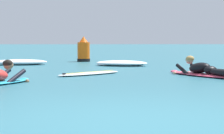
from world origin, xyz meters
The scene contains 6 objects.
ground_plane centered at (0.00, 10.00, 0.00)m, with size 120.00×120.00×0.00m, color #2D6B7A.
surfer_far centered at (2.24, 5.89, 0.13)m, with size 1.53×2.58×0.53m.
drifting_surfboard centered at (-0.59, 6.45, 0.03)m, with size 1.85×1.81×0.16m.
whitewater_front centered at (0.47, 10.25, 0.09)m, with size 2.00×1.48×0.19m.
whitewater_mid_left centered at (-3.13, 10.92, 0.09)m, with size 2.08×1.12×0.20m.
channel_marker_buoy centered at (-0.90, 13.15, 0.41)m, with size 0.52×0.52×1.02m.
Camera 1 is at (-0.44, -5.25, 0.93)m, focal length 72.88 mm.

